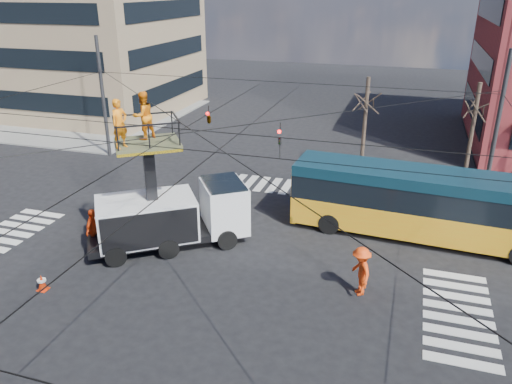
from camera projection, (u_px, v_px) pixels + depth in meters
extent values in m
plane|color=black|center=(201.00, 270.00, 20.64)|extent=(120.00, 120.00, 0.00)
cube|color=slate|center=(79.00, 115.00, 44.94)|extent=(18.00, 18.00, 0.12)
cube|color=black|center=(26.00, 101.00, 39.94)|extent=(15.30, 0.12, 1.50)
cube|color=black|center=(172.00, 89.00, 44.50)|extent=(0.12, 13.60, 1.50)
cube|color=black|center=(18.00, 58.00, 38.67)|extent=(15.30, 0.12, 1.50)
cube|color=black|center=(170.00, 51.00, 43.22)|extent=(0.12, 13.60, 1.50)
cube|color=black|center=(10.00, 13.00, 37.39)|extent=(15.30, 0.12, 1.50)
cube|color=black|center=(167.00, 10.00, 41.95)|extent=(0.12, 13.60, 1.50)
cube|color=black|center=(473.00, 107.00, 37.52)|extent=(0.12, 13.60, 1.58)
cube|color=black|center=(481.00, 59.00, 36.18)|extent=(0.12, 13.60, 1.57)
cube|color=black|center=(490.00, 8.00, 34.84)|extent=(0.12, 13.60, 1.57)
cylinder|color=#2D2D30|center=(497.00, 126.00, 26.36)|extent=(0.24, 0.24, 8.00)
cylinder|color=#2D2D30|center=(103.00, 98.00, 33.01)|extent=(0.24, 0.24, 8.00)
cylinder|color=black|center=(278.00, 82.00, 29.03)|extent=(24.00, 0.03, 0.03)
cylinder|color=black|center=(194.00, 132.00, 18.38)|extent=(24.02, 24.02, 0.03)
cylinder|color=black|center=(194.00, 132.00, 18.38)|extent=(24.02, 24.02, 0.03)
cylinder|color=black|center=(180.00, 149.00, 17.44)|extent=(24.00, 0.03, 0.03)
cylinder|color=black|center=(207.00, 131.00, 19.55)|extent=(24.00, 0.03, 0.03)
cylinder|color=black|center=(165.00, 139.00, 18.87)|extent=(0.03, 24.00, 0.03)
cylinder|color=black|center=(225.00, 145.00, 18.20)|extent=(0.03, 24.00, 0.03)
imported|color=black|center=(280.00, 137.00, 20.64)|extent=(0.16, 0.20, 1.00)
imported|color=black|center=(209.00, 113.00, 23.41)|extent=(0.26, 1.24, 0.50)
cylinder|color=#382B21|center=(364.00, 127.00, 30.00)|extent=(0.24, 0.24, 6.00)
cylinder|color=#382B21|center=(471.00, 136.00, 28.34)|extent=(0.24, 0.24, 6.00)
cube|color=black|center=(169.00, 234.00, 22.45)|extent=(6.99, 5.83, 0.30)
cube|color=silver|center=(224.00, 206.00, 22.80)|extent=(2.85, 3.00, 2.20)
cube|color=black|center=(224.00, 190.00, 22.49)|extent=(2.63, 2.80, 0.80)
cube|color=silver|center=(147.00, 218.00, 21.85)|extent=(4.87, 4.46, 1.80)
cylinder|color=black|center=(227.00, 239.00, 22.15)|extent=(0.94, 0.80, 0.90)
cylinder|color=black|center=(215.00, 218.00, 24.17)|extent=(0.94, 0.80, 0.90)
cylinder|color=black|center=(168.00, 248.00, 21.42)|extent=(0.94, 0.80, 0.90)
cylinder|color=black|center=(161.00, 225.00, 23.44)|extent=(0.94, 0.80, 0.90)
cylinder|color=black|center=(116.00, 256.00, 20.80)|extent=(0.94, 0.80, 0.90)
cylinder|color=black|center=(113.00, 232.00, 22.83)|extent=(0.94, 0.80, 0.90)
cube|color=black|center=(151.00, 182.00, 21.29)|extent=(0.63, 0.63, 3.46)
cube|color=#4B4C2E|center=(147.00, 143.00, 20.63)|extent=(3.33, 3.21, 0.12)
cube|color=yellow|center=(148.00, 146.00, 20.68)|extent=(3.33, 3.21, 0.12)
imported|color=orange|center=(120.00, 124.00, 19.48)|extent=(0.66, 0.82, 1.95)
imported|color=orange|center=(143.00, 116.00, 20.61)|extent=(1.11, 1.20, 1.99)
cube|color=orange|center=(430.00, 220.00, 22.88)|extent=(12.74, 3.41, 1.30)
cube|color=black|center=(433.00, 195.00, 22.42)|extent=(12.73, 3.36, 1.10)
cube|color=#0B2632|center=(436.00, 179.00, 22.12)|extent=(12.74, 3.41, 0.50)
cube|color=orange|center=(301.00, 188.00, 24.70)|extent=(0.41, 2.48, 2.80)
cube|color=black|center=(299.00, 209.00, 25.16)|extent=(0.32, 2.60, 0.30)
cube|color=gold|center=(303.00, 165.00, 24.19)|extent=(0.20, 1.60, 0.35)
cylinder|color=black|center=(329.00, 224.00, 23.51)|extent=(1.02, 0.36, 1.00)
cylinder|color=black|center=(340.00, 205.00, 25.54)|extent=(1.02, 0.36, 1.00)
cone|color=red|center=(42.00, 282.00, 19.16)|extent=(0.36, 0.36, 0.66)
imported|color=#E03E0E|center=(94.00, 230.00, 21.91)|extent=(0.59, 1.17, 1.92)
imported|color=#F7420F|center=(361.00, 271.00, 18.69)|extent=(1.22, 1.46, 1.96)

